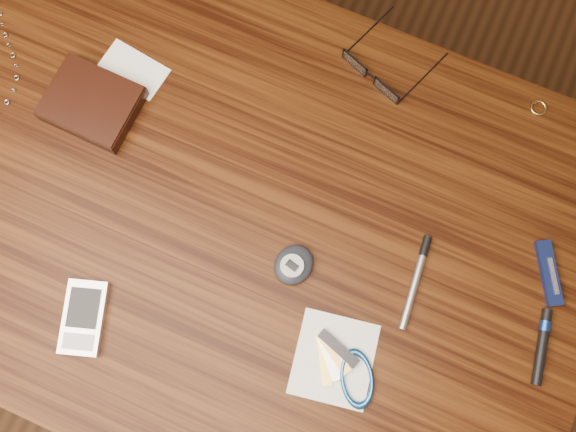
% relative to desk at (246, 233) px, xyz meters
% --- Properties ---
extents(ground, '(3.80, 3.80, 0.00)m').
position_rel_desk_xyz_m(ground, '(0.00, 0.00, -0.65)').
color(ground, '#472814').
rests_on(ground, ground).
extents(desk, '(1.00, 0.70, 0.75)m').
position_rel_desk_xyz_m(desk, '(0.00, 0.00, 0.00)').
color(desk, '#391C09').
rests_on(desk, ground).
extents(wallet_and_card, '(0.14, 0.16, 0.03)m').
position_rel_desk_xyz_m(wallet_and_card, '(-0.26, 0.07, 0.12)').
color(wallet_and_card, black).
rests_on(wallet_and_card, desk).
extents(eyeglasses, '(0.14, 0.14, 0.02)m').
position_rel_desk_xyz_m(eyeglasses, '(0.09, 0.27, 0.11)').
color(eyeglasses, black).
rests_on(eyeglasses, desk).
extents(gold_ring, '(0.03, 0.03, 0.00)m').
position_rel_desk_xyz_m(gold_ring, '(0.32, 0.32, 0.10)').
color(gold_ring, '#E3CE6D').
rests_on(gold_ring, desk).
extents(pda_phone, '(0.08, 0.11, 0.01)m').
position_rel_desk_xyz_m(pda_phone, '(-0.13, -0.21, 0.11)').
color(pda_phone, silver).
rests_on(pda_phone, desk).
extents(pedometer, '(0.06, 0.07, 0.02)m').
position_rel_desk_xyz_m(pedometer, '(0.09, -0.03, 0.11)').
color(pedometer, black).
rests_on(pedometer, desk).
extents(notepad_keys, '(0.14, 0.13, 0.01)m').
position_rel_desk_xyz_m(notepad_keys, '(0.21, -0.13, 0.11)').
color(notepad_keys, white).
rests_on(notepad_keys, desk).
extents(pocket_knife, '(0.06, 0.09, 0.01)m').
position_rel_desk_xyz_m(pocket_knife, '(0.41, 0.10, 0.11)').
color(pocket_knife, '#0B1739').
rests_on(pocket_knife, desk).
extents(silver_pen, '(0.02, 0.13, 0.01)m').
position_rel_desk_xyz_m(silver_pen, '(0.25, 0.02, 0.11)').
color(silver_pen, '#A8A9AD').
rests_on(silver_pen, desk).
extents(black_blue_pen, '(0.03, 0.10, 0.01)m').
position_rel_desk_xyz_m(black_blue_pen, '(0.43, 0.00, 0.11)').
color(black_blue_pen, black).
rests_on(black_blue_pen, desk).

